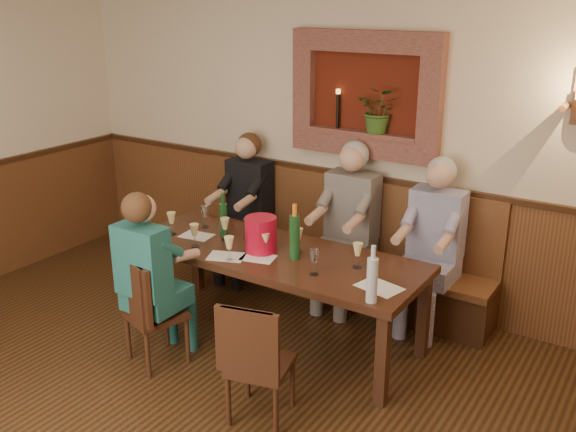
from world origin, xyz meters
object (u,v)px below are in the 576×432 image
(person_chair_front, at_px, (154,293))
(wine_bottle_green_a, at_px, (295,236))
(person_bench_right, at_px, (430,260))
(dining_table, at_px, (274,260))
(person_bench_mid, at_px, (346,240))
(spittoon_bucket, at_px, (261,234))
(person_bench_left, at_px, (245,220))
(water_bottle, at_px, (372,279))
(chair_near_right, at_px, (260,384))
(wine_bottle_green_b, at_px, (223,218))
(chair_near_left, at_px, (155,331))
(bench, at_px, (331,261))

(person_chair_front, xyz_separation_m, wine_bottle_green_a, (0.76, 0.75, 0.37))
(person_bench_right, relative_size, wine_bottle_green_a, 3.32)
(dining_table, bearing_deg, person_bench_mid, 76.20)
(spittoon_bucket, distance_m, wine_bottle_green_a, 0.30)
(person_bench_left, bearing_deg, water_bottle, -32.13)
(chair_near_right, xyz_separation_m, wine_bottle_green_b, (-1.07, 1.01, 0.65))
(person_bench_mid, height_order, person_bench_right, person_bench_mid)
(person_bench_left, distance_m, water_bottle, 2.29)
(person_chair_front, relative_size, wine_bottle_green_b, 3.75)
(person_bench_mid, relative_size, wine_bottle_green_a, 3.40)
(chair_near_left, height_order, water_bottle, water_bottle)
(person_chair_front, distance_m, spittoon_bucket, 0.92)
(person_bench_left, relative_size, spittoon_bucket, 5.08)
(person_bench_left, distance_m, wine_bottle_green_b, 0.89)
(chair_near_left, height_order, chair_near_right, chair_near_left)
(person_bench_left, height_order, water_bottle, person_bench_left)
(dining_table, distance_m, person_bench_left, 1.24)
(chair_near_left, xyz_separation_m, water_bottle, (1.57, 0.42, 0.66))
(person_bench_right, height_order, wine_bottle_green_a, person_bench_right)
(person_bench_left, height_order, wine_bottle_green_a, person_bench_left)
(dining_table, height_order, chair_near_left, chair_near_left)
(person_bench_mid, relative_size, spittoon_bucket, 5.27)
(bench, bearing_deg, wine_bottle_green_a, -77.83)
(person_bench_left, distance_m, wine_bottle_green_a, 1.45)
(person_bench_right, bearing_deg, chair_near_right, -104.75)
(person_bench_right, bearing_deg, chair_near_left, -133.16)
(chair_near_left, bearing_deg, person_bench_mid, 84.18)
(person_bench_right, xyz_separation_m, water_bottle, (0.04, -1.21, 0.31))
(person_bench_mid, distance_m, wine_bottle_green_b, 1.11)
(dining_table, height_order, spittoon_bucket, spittoon_bucket)
(chair_near_left, distance_m, spittoon_bucket, 1.09)
(dining_table, height_order, person_bench_right, person_bench_right)
(chair_near_left, distance_m, person_chair_front, 0.31)
(water_bottle, bearing_deg, dining_table, 160.04)
(bench, relative_size, wine_bottle_green_a, 6.88)
(person_bench_mid, xyz_separation_m, wine_bottle_green_a, (0.00, -0.86, 0.32))
(wine_bottle_green_b, bearing_deg, wine_bottle_green_a, -8.12)
(person_bench_mid, distance_m, person_chair_front, 1.78)
(water_bottle, bearing_deg, spittoon_bucket, 163.70)
(dining_table, xyz_separation_m, chair_near_left, (-0.55, -0.79, -0.42))
(chair_near_left, xyz_separation_m, person_chair_front, (0.01, 0.01, 0.31))
(wine_bottle_green_a, bearing_deg, person_bench_right, 48.48)
(wine_bottle_green_a, distance_m, wine_bottle_green_b, 0.77)
(chair_near_left, xyz_separation_m, wine_bottle_green_b, (-0.00, 0.87, 0.65))
(bench, height_order, wine_bottle_green_a, wine_bottle_green_a)
(person_chair_front, bearing_deg, chair_near_right, -8.10)
(person_bench_right, relative_size, wine_bottle_green_b, 3.96)
(person_bench_mid, bearing_deg, wine_bottle_green_a, -89.71)
(dining_table, relative_size, person_bench_mid, 1.62)
(dining_table, xyz_separation_m, person_bench_mid, (0.21, 0.84, -0.06))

